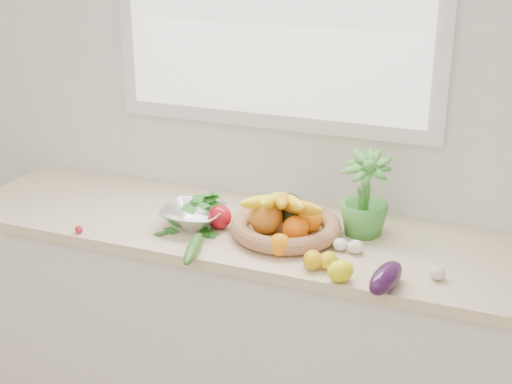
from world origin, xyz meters
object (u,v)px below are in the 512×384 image
at_px(potted_herb, 364,195).
at_px(colander_with_spinach, 193,211).
at_px(fruit_basket, 285,221).
at_px(apple, 220,217).
at_px(cucumber, 193,248).
at_px(eggplant, 386,278).

bearing_deg(potted_herb, colander_with_spinach, -163.76).
bearing_deg(colander_with_spinach, fruit_basket, 9.40).
distance_m(apple, cucumber, 0.23).
bearing_deg(apple, fruit_basket, 7.36).
bearing_deg(colander_with_spinach, eggplant, -15.07).
bearing_deg(cucumber, potted_herb, 37.45).
xyz_separation_m(potted_herb, colander_with_spinach, (-0.59, -0.17, -0.09)).
relative_size(apple, fruit_basket, 0.18).
height_order(cucumber, colander_with_spinach, colander_with_spinach).
xyz_separation_m(apple, cucumber, (0.01, -0.23, -0.02)).
height_order(cucumber, potted_herb, potted_herb).
bearing_deg(fruit_basket, potted_herb, 24.56).
relative_size(apple, eggplant, 0.45).
distance_m(potted_herb, colander_with_spinach, 0.62).
height_order(eggplant, colander_with_spinach, colander_with_spinach).
relative_size(eggplant, potted_herb, 0.62).
bearing_deg(cucumber, fruit_basket, 47.77).
bearing_deg(eggplant, fruit_basket, 148.30).
distance_m(apple, colander_with_spinach, 0.10).
xyz_separation_m(fruit_basket, colander_with_spinach, (-0.34, -0.06, 0.01)).
xyz_separation_m(cucumber, potted_herb, (0.49, 0.38, 0.13)).
xyz_separation_m(eggplant, cucumber, (-0.66, 0.00, -0.02)).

